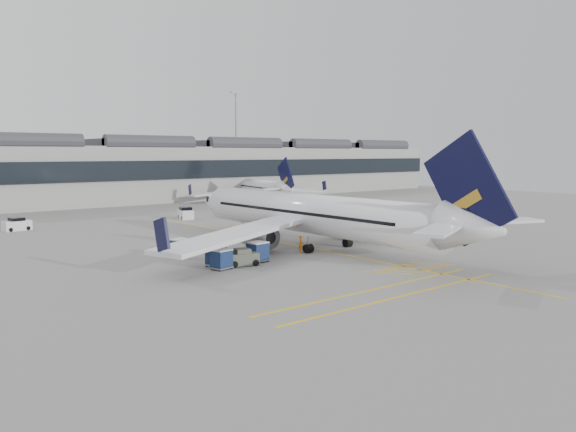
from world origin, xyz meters
TOP-DOWN VIEW (x-y plane):
  - ground at (0.00, 0.00)m, footprint 220.00×220.00m
  - terminal at (0.00, 71.93)m, footprint 200.00×20.45m
  - apron_markings at (10.00, 10.00)m, footprint 0.25×60.00m
  - airliner_main at (10.82, 6.10)m, footprint 39.76×43.42m
  - airliner_far at (40.75, 57.98)m, footprint 30.33×33.46m
  - belt_loader at (7.33, 11.91)m, footprint 4.73×2.97m
  - baggage_cart_a at (1.53, 3.50)m, footprint 1.89×1.62m
  - baggage_cart_b at (-2.61, 10.31)m, footprint 1.87×1.66m
  - baggage_cart_c at (-2.72, 2.84)m, footprint 1.86×1.64m
  - baggage_cart_d at (-2.32, 4.32)m, footprint 2.10×1.97m
  - ramp_agent_a at (7.58, 4.61)m, footprint 0.69×0.76m
  - ramp_agent_b at (1.47, 4.46)m, footprint 0.92×0.74m
  - pushback_tug at (-0.41, 3.10)m, footprint 2.97×2.26m
  - safety_cone_nose at (11.95, 23.73)m, footprint 0.34×0.34m
  - safety_cone_engine at (10.93, 8.57)m, footprint 0.32×0.32m
  - service_van_left at (-9.86, 39.30)m, footprint 3.41×2.07m
  - service_van_mid at (12.84, 37.07)m, footprint 2.56×3.75m
  - service_van_right at (20.13, 29.75)m, footprint 4.05×2.31m

SIDE VIEW (x-z plane):
  - ground at x=0.00m, z-range 0.00..0.00m
  - apron_markings at x=10.00m, z-range 0.00..0.01m
  - safety_cone_engine at x=10.93m, z-range 0.00..0.44m
  - safety_cone_nose at x=11.95m, z-range 0.00..0.47m
  - belt_loader at x=7.33m, z-range -0.39..1.49m
  - pushback_tug at x=-0.41m, z-range -0.08..1.39m
  - service_van_left at x=-9.86m, z-range -0.09..1.56m
  - service_van_mid at x=12.84m, z-range -0.09..1.66m
  - ramp_agent_a at x=7.58m, z-range 0.00..1.75m
  - service_van_right at x=20.13m, z-range -0.10..1.89m
  - baggage_cart_b at x=-2.61m, z-range 0.06..1.76m
  - ramp_agent_b at x=1.47m, z-range 0.00..1.83m
  - baggage_cart_c at x=-2.72m, z-range 0.06..1.77m
  - baggage_cart_d at x=-2.32m, z-range 0.06..1.81m
  - baggage_cart_a at x=1.53m, z-range 0.07..1.89m
  - airliner_far at x=40.75m, z-range -1.85..7.14m
  - airliner_main at x=10.82m, z-range -2.38..9.17m
  - terminal at x=0.00m, z-range -0.06..12.34m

